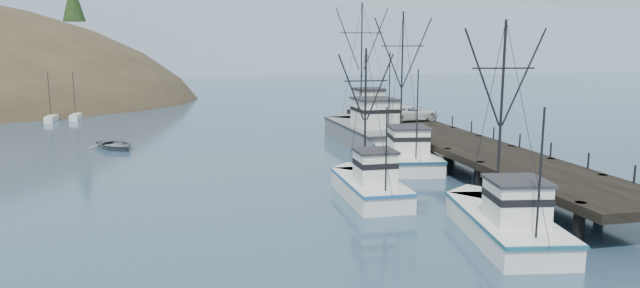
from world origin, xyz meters
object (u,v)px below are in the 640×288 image
(work_vessel, at_px, (366,130))
(pier, at_px, (450,141))
(trawler_mid, at_px, (368,185))
(trawler_far, at_px, (403,154))
(motorboat, at_px, (115,149))
(pier_shed, at_px, (369,100))
(pickup_truck, at_px, (411,113))
(trawler_near, at_px, (503,220))

(work_vessel, bearing_deg, pier, -67.75)
(trawler_mid, xyz_separation_m, trawler_far, (5.90, 9.48, 0.00))
(trawler_far, height_order, motorboat, trawler_far)
(work_vessel, distance_m, pier_shed, 8.50)
(pier, xyz_separation_m, trawler_far, (-4.28, -0.33, -0.87))
(pickup_truck, bearing_deg, pier, 168.66)
(pier, bearing_deg, work_vessel, 112.25)
(motorboat, bearing_deg, trawler_far, -59.41)
(pier, xyz_separation_m, trawler_near, (-5.78, -18.42, -0.87))
(trawler_near, height_order, trawler_far, trawler_far)
(trawler_mid, distance_m, pickup_truck, 23.00)
(trawler_far, relative_size, pickup_truck, 2.21)
(pier, relative_size, trawler_near, 3.96)
(trawler_mid, height_order, work_vessel, work_vessel)
(pier, relative_size, trawler_mid, 4.54)
(motorboat, bearing_deg, pier_shed, -19.34)
(trawler_mid, relative_size, pier_shed, 3.03)
(pier, relative_size, pickup_truck, 7.74)
(pier_shed, relative_size, pickup_truck, 0.56)
(pier, xyz_separation_m, pickup_truck, (0.58, 10.42, 1.10))
(work_vessel, xyz_separation_m, motorboat, (-23.94, 1.51, -1.23))
(pier, bearing_deg, motorboat, 157.31)
(trawler_near, xyz_separation_m, trawler_far, (1.50, 18.10, 0.00))
(trawler_near, xyz_separation_m, pickup_truck, (6.36, 28.85, 1.97))
(trawler_far, bearing_deg, trawler_near, -94.73)
(trawler_mid, bearing_deg, trawler_far, 58.13)
(pickup_truck, relative_size, motorboat, 1.10)
(trawler_near, bearing_deg, trawler_mid, 117.05)
(pier, height_order, trawler_far, trawler_far)
(work_vessel, xyz_separation_m, pier_shed, (2.69, 7.75, 2.19))
(trawler_near, bearing_deg, pier, 72.58)
(pier, relative_size, trawler_far, 3.50)
(pier_shed, bearing_deg, work_vessel, -109.15)
(pier, xyz_separation_m, work_vessel, (-4.19, 10.25, -0.46))
(pier_shed, distance_m, motorboat, 27.56)
(pier, bearing_deg, trawler_near, -107.42)
(trawler_near, height_order, pier_shed, trawler_near)
(trawler_near, relative_size, motorboat, 2.15)
(pier, relative_size, motorboat, 8.49)
(work_vessel, bearing_deg, pickup_truck, 2.14)
(trawler_near, relative_size, trawler_mid, 1.15)
(trawler_mid, bearing_deg, pickup_truck, 62.00)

